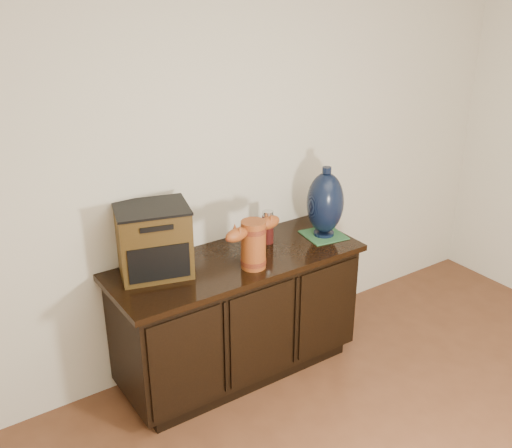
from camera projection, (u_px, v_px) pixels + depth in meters
sideboard at (238, 315)px, 3.48m from camera, size 1.46×0.56×0.75m
terracotta_vessel at (253, 242)px, 3.19m from camera, size 0.38×0.16×0.27m
tv_radio at (154, 240)px, 3.12m from camera, size 0.44×0.39×0.38m
green_mat at (324, 235)px, 3.62m from camera, size 0.26×0.26×0.01m
lamp_base at (325, 203)px, 3.54m from camera, size 0.25×0.25×0.43m
spray_can at (268, 227)px, 3.49m from camera, size 0.07×0.07×0.20m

